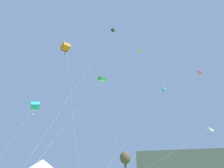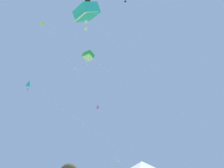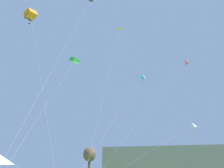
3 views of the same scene
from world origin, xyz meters
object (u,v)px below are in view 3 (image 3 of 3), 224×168
(kite_yellow_delta_0, at_px, (119,30))
(kite_orange_box_3, at_px, (31,14))
(kite_green_box_4, at_px, (75,61))
(kite_pink_diamond_7, at_px, (186,62))
(kite_cyan_diamond_5, at_px, (143,76))
(kite_white_diamond_6, at_px, (193,125))

(kite_yellow_delta_0, relative_size, kite_orange_box_3, 1.30)
(kite_yellow_delta_0, xyz_separation_m, kite_orange_box_3, (-8.54, -17.03, -7.06))
(kite_orange_box_3, relative_size, kite_green_box_4, 1.21)
(kite_pink_diamond_7, bearing_deg, kite_yellow_delta_0, 150.37)
(kite_yellow_delta_0, relative_size, kite_green_box_4, 1.58)
(kite_orange_box_3, xyz_separation_m, kite_cyan_diamond_5, (12.43, 20.85, -2.46))
(kite_green_box_4, bearing_deg, kite_white_diamond_6, 1.90)
(kite_cyan_diamond_5, relative_size, kite_white_diamond_6, 2.44)
(kite_green_box_4, height_order, kite_white_diamond_6, kite_green_box_4)
(kite_green_box_4, relative_size, kite_pink_diamond_7, 1.07)
(kite_yellow_delta_0, xyz_separation_m, kite_pink_diamond_7, (11.80, -6.71, -12.18))
(kite_pink_diamond_7, bearing_deg, kite_white_diamond_6, -97.03)
(kite_cyan_diamond_5, relative_size, kite_pink_diamond_7, 1.51)
(kite_orange_box_3, distance_m, kite_cyan_diamond_5, 24.40)
(kite_yellow_delta_0, height_order, kite_white_diamond_6, kite_yellow_delta_0)
(kite_orange_box_3, relative_size, kite_pink_diamond_7, 1.30)
(kite_orange_box_3, height_order, kite_white_diamond_6, kite_orange_box_3)
(kite_yellow_delta_0, bearing_deg, kite_white_diamond_6, -43.16)
(kite_orange_box_3, xyz_separation_m, kite_pink_diamond_7, (20.34, 10.32, -5.12))
(kite_yellow_delta_0, height_order, kite_green_box_4, kite_yellow_delta_0)
(kite_cyan_diamond_5, xyz_separation_m, kite_white_diamond_6, (7.43, -14.43, -12.74))
(kite_yellow_delta_0, distance_m, kite_orange_box_3, 20.32)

